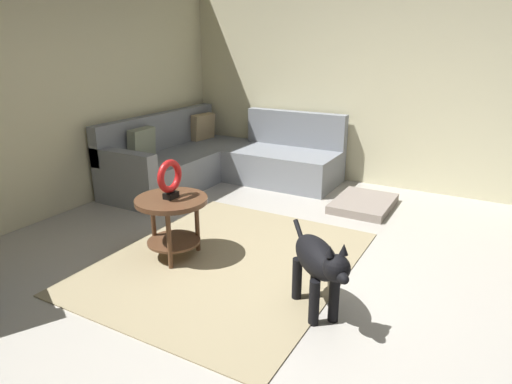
{
  "coord_description": "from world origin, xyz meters",
  "views": [
    {
      "loc": [
        -2.66,
        -1.14,
        1.77
      ],
      "look_at": [
        0.45,
        0.6,
        0.55
      ],
      "focal_mm": 31.18,
      "sensor_mm": 36.0,
      "label": 1
    }
  ],
  "objects_px": {
    "sectional_couch": "(218,161)",
    "dog_bed_mat": "(363,204)",
    "side_table": "(172,212)",
    "torus_sculpture": "(170,178)",
    "dog": "(319,263)"
  },
  "relations": [
    {
      "from": "sectional_couch",
      "to": "dog_bed_mat",
      "type": "xyz_separation_m",
      "value": [
        -0.01,
        -1.94,
        -0.24
      ]
    },
    {
      "from": "torus_sculpture",
      "to": "dog",
      "type": "height_order",
      "value": "torus_sculpture"
    },
    {
      "from": "side_table",
      "to": "torus_sculpture",
      "type": "bearing_deg",
      "value": -94.69
    },
    {
      "from": "dog",
      "to": "side_table",
      "type": "bearing_deg",
      "value": -52.54
    },
    {
      "from": "torus_sculpture",
      "to": "dog",
      "type": "xyz_separation_m",
      "value": [
        -0.18,
        -1.37,
        -0.33
      ]
    },
    {
      "from": "sectional_couch",
      "to": "dog_bed_mat",
      "type": "bearing_deg",
      "value": -90.16
    },
    {
      "from": "sectional_couch",
      "to": "torus_sculpture",
      "type": "bearing_deg",
      "value": -156.24
    },
    {
      "from": "side_table",
      "to": "dog",
      "type": "relative_size",
      "value": 0.94
    },
    {
      "from": "dog",
      "to": "dog_bed_mat",
      "type": "bearing_deg",
      "value": -126.91
    },
    {
      "from": "sectional_couch",
      "to": "dog_bed_mat",
      "type": "distance_m",
      "value": 1.96
    },
    {
      "from": "side_table",
      "to": "dog_bed_mat",
      "type": "relative_size",
      "value": 0.75
    },
    {
      "from": "dog",
      "to": "sectional_couch",
      "type": "bearing_deg",
      "value": -88.88
    },
    {
      "from": "torus_sculpture",
      "to": "dog_bed_mat",
      "type": "height_order",
      "value": "torus_sculpture"
    },
    {
      "from": "torus_sculpture",
      "to": "dog_bed_mat",
      "type": "bearing_deg",
      "value": -28.44
    },
    {
      "from": "sectional_couch",
      "to": "side_table",
      "type": "bearing_deg",
      "value": -156.24
    }
  ]
}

